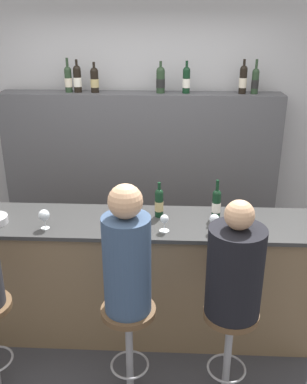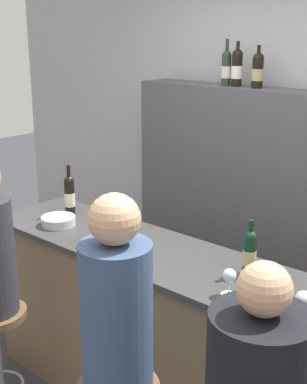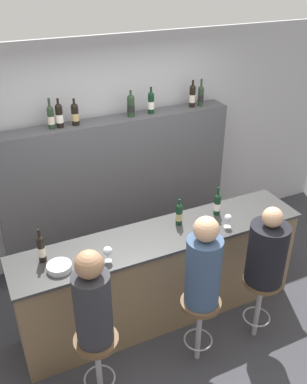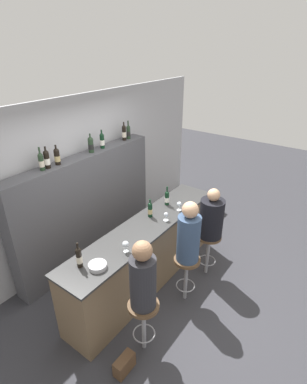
{
  "view_description": "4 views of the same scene",
  "coord_description": "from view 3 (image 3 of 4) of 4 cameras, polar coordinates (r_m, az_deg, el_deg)",
  "views": [
    {
      "loc": [
        0.32,
        -2.62,
        2.44
      ],
      "look_at": [
        0.18,
        0.37,
        1.21
      ],
      "focal_mm": 40.0,
      "sensor_mm": 36.0,
      "label": 1
    },
    {
      "loc": [
        1.44,
        -1.72,
        2.16
      ],
      "look_at": [
        -0.24,
        0.19,
        1.37
      ],
      "focal_mm": 50.0,
      "sensor_mm": 36.0,
      "label": 2
    },
    {
      "loc": [
        -1.49,
        -2.68,
        3.33
      ],
      "look_at": [
        -0.06,
        0.34,
        1.45
      ],
      "focal_mm": 40.0,
      "sensor_mm": 36.0,
      "label": 3
    },
    {
      "loc": [
        -2.75,
        -1.85,
        3.29
      ],
      "look_at": [
        0.24,
        0.32,
        1.41
      ],
      "focal_mm": 28.0,
      "sensor_mm": 36.0,
      "label": 4
    }
  ],
  "objects": [
    {
      "name": "wine_bottle_backbar_1",
      "position": [
        4.46,
        -12.45,
        9.96
      ],
      "size": [
        0.07,
        0.07,
        0.3
      ],
      "color": "black",
      "rests_on": "back_bar_cabinet"
    },
    {
      "name": "back_bar_cabinet",
      "position": [
        5.02,
        -4.76,
        0.12
      ],
      "size": [
        2.68,
        0.28,
        1.77
      ],
      "color": "#4C4C51",
      "rests_on": "ground_plane"
    },
    {
      "name": "guest_seated_left",
      "position": [
        3.28,
        -8.13,
        -14.35
      ],
      "size": [
        0.29,
        0.29,
        0.84
      ],
      "color": "#28282D",
      "rests_on": "bar_stool_left"
    },
    {
      "name": "bar_stool_right",
      "position": [
        4.23,
        14.06,
        -12.85
      ],
      "size": [
        0.36,
        0.36,
        0.7
      ],
      "color": "gray",
      "rests_on": "ground_plane"
    },
    {
      "name": "guest_seated_right",
      "position": [
        3.94,
        14.91,
        -7.62
      ],
      "size": [
        0.35,
        0.35,
        0.77
      ],
      "color": "black",
      "rests_on": "bar_stool_right"
    },
    {
      "name": "wine_glass_2",
      "position": [
        4.15,
        9.9,
        -3.47
      ],
      "size": [
        0.07,
        0.07,
        0.14
      ],
      "color": "silver",
      "rests_on": "bar_counter"
    },
    {
      "name": "wine_bottle_backbar_0",
      "position": [
        4.44,
        -13.54,
        9.71
      ],
      "size": [
        0.07,
        0.07,
        0.31
      ],
      "color": "#233823",
      "rests_on": "back_bar_cabinet"
    },
    {
      "name": "guest_seated_middle",
      "position": [
        3.57,
        6.67,
        -9.83
      ],
      "size": [
        0.3,
        0.3,
        0.85
      ],
      "color": "#334766",
      "rests_on": "bar_stool_middle"
    },
    {
      "name": "wine_bottle_counter_0",
      "position": [
        3.77,
        -14.74,
        -7.28
      ],
      "size": [
        0.07,
        0.07,
        0.32
      ],
      "color": "black",
      "rests_on": "bar_counter"
    },
    {
      "name": "metal_bowl",
      "position": [
        3.7,
        -12.45,
        -9.75
      ],
      "size": [
        0.21,
        0.21,
        0.05
      ],
      "color": "#B7B7BC",
      "rests_on": "bar_counter"
    },
    {
      "name": "wine_bottle_backbar_6",
      "position": [
        5.06,
        6.32,
        12.68
      ],
      "size": [
        0.07,
        0.07,
        0.31
      ],
      "color": "#233823",
      "rests_on": "back_bar_cabinet"
    },
    {
      "name": "bar_counter",
      "position": [
        4.35,
        1.14,
        -11.12
      ],
      "size": [
        2.87,
        0.58,
        1.01
      ],
      "color": "brown",
      "rests_on": "ground_plane"
    },
    {
      "name": "wine_bottle_counter_1",
      "position": [
        4.13,
        3.44,
        -2.94
      ],
      "size": [
        0.07,
        0.07,
        0.28
      ],
      "color": "black",
      "rests_on": "bar_counter"
    },
    {
      "name": "wine_bottle_backbar_5",
      "position": [
        5.0,
        5.21,
        12.67
      ],
      "size": [
        0.07,
        0.07,
        0.31
      ],
      "color": "black",
      "rests_on": "back_bar_cabinet"
    },
    {
      "name": "wine_glass_0",
      "position": [
        3.68,
        -6.13,
        -7.86
      ],
      "size": [
        0.08,
        0.08,
        0.15
      ],
      "color": "silver",
      "rests_on": "bar_counter"
    },
    {
      "name": "bar_stool_left",
      "position": [
        3.66,
        -7.51,
        -20.43
      ],
      "size": [
        0.36,
        0.36,
        0.7
      ],
      "color": "gray",
      "rests_on": "ground_plane"
    },
    {
      "name": "wine_bottle_counter_2",
      "position": [
        4.33,
        8.51,
        -1.57
      ],
      "size": [
        0.07,
        0.07,
        0.31
      ],
      "color": "black",
      "rests_on": "bar_counter"
    },
    {
      "name": "wine_bottle_backbar_2",
      "position": [
        4.5,
        -10.43,
        10.2
      ],
      "size": [
        0.08,
        0.08,
        0.28
      ],
      "color": "black",
      "rests_on": "back_bar_cabinet"
    },
    {
      "name": "ground_plane",
      "position": [
        4.53,
        2.68,
        -18.01
      ],
      "size": [
        16.0,
        16.0,
        0.0
      ],
      "primitive_type": "plane",
      "color": "#333338"
    },
    {
      "name": "wine_bottle_backbar_4",
      "position": [
        4.77,
        -0.33,
        11.87
      ],
      "size": [
        0.07,
        0.07,
        0.29
      ],
      "color": "black",
      "rests_on": "back_bar_cabinet"
    },
    {
      "name": "wine_glass_1",
      "position": [
        3.99,
        5.68,
        -4.81
      ],
      "size": [
        0.07,
        0.07,
        0.13
      ],
      "color": "silver",
      "rests_on": "bar_counter"
    },
    {
      "name": "bar_stool_middle",
      "position": [
        3.93,
        6.21,
        -15.94
      ],
      "size": [
        0.36,
        0.36,
        0.7
      ],
      "color": "gray",
      "rests_on": "ground_plane"
    },
    {
      "name": "wall_back",
      "position": [
        5.03,
        -5.89,
        5.38
      ],
      "size": [
        6.4,
        0.05,
        2.6
      ],
      "color": "#B2B2B7",
      "rests_on": "ground_plane"
    },
    {
      "name": "wine_bottle_backbar_3",
      "position": [
        4.68,
        -3.04,
        11.46
      ],
      "size": [
        0.08,
        0.08,
        0.29
      ],
      "color": "#233823",
      "rests_on": "back_bar_cabinet"
    }
  ]
}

